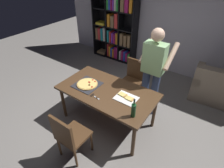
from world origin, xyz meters
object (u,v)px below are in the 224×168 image
object	(u,v)px
bookshelf	(116,29)
chair_near_camera	(69,135)
pepperoni_pizza_on_tray	(87,84)
wine_bottle	(134,110)
chair_far_side	(133,77)
dining_table	(107,94)
kitchen_scissors	(94,96)
person_serving_pizza	(153,69)

from	to	relation	value
bookshelf	chair_near_camera	bearing A→B (deg)	-66.65
pepperoni_pizza_on_tray	wine_bottle	world-z (taller)	wine_bottle
chair_far_side	bookshelf	xyz separation A→B (m)	(-1.43, 1.43, 0.41)
dining_table	bookshelf	world-z (taller)	bookshelf
bookshelf	kitchen_scissors	xyz separation A→B (m)	(1.35, -2.63, -0.17)
chair_far_side	kitchen_scissors	bearing A→B (deg)	-94.07
dining_table	wine_bottle	bearing A→B (deg)	-22.46
chair_near_camera	chair_far_side	bearing A→B (deg)	90.00
dining_table	wine_bottle	distance (m)	0.76
chair_far_side	wine_bottle	xyz separation A→B (m)	(0.68, -1.23, 0.36)
bookshelf	wine_bottle	size ratio (longest dim) A/B	6.17
chair_far_side	person_serving_pizza	world-z (taller)	person_serving_pizza
chair_near_camera	bookshelf	world-z (taller)	bookshelf
pepperoni_pizza_on_tray	bookshelf	bearing A→B (deg)	113.05
dining_table	person_serving_pizza	distance (m)	0.94
person_serving_pizza	wine_bottle	size ratio (longest dim) A/B	5.54
bookshelf	pepperoni_pizza_on_tray	distance (m)	2.66
dining_table	chair_near_camera	bearing A→B (deg)	-90.00
dining_table	kitchen_scissors	bearing A→B (deg)	-108.44
pepperoni_pizza_on_tray	wine_bottle	bearing A→B (deg)	-10.94
chair_far_side	kitchen_scissors	xyz separation A→B (m)	(-0.09, -1.21, 0.24)
chair_near_camera	kitchen_scissors	world-z (taller)	chair_near_camera
dining_table	bookshelf	bearing A→B (deg)	121.14
dining_table	person_serving_pizza	xyz separation A→B (m)	(0.50, 0.73, 0.32)
chair_near_camera	wine_bottle	size ratio (longest dim) A/B	2.85
dining_table	wine_bottle	size ratio (longest dim) A/B	5.42
bookshelf	kitchen_scissors	bearing A→B (deg)	-62.87
chair_near_camera	wine_bottle	distance (m)	1.02
person_serving_pizza	pepperoni_pizza_on_tray	bearing A→B (deg)	-138.11
bookshelf	person_serving_pizza	size ratio (longest dim) A/B	1.11
pepperoni_pizza_on_tray	kitchen_scissors	world-z (taller)	pepperoni_pizza_on_tray
bookshelf	wine_bottle	bearing A→B (deg)	-51.49
bookshelf	wine_bottle	world-z (taller)	bookshelf
chair_far_side	wine_bottle	bearing A→B (deg)	-61.10
chair_far_side	pepperoni_pizza_on_tray	xyz separation A→B (m)	(-0.39, -1.02, 0.25)
dining_table	chair_near_camera	distance (m)	0.96
chair_near_camera	kitchen_scissors	distance (m)	0.74
chair_far_side	pepperoni_pizza_on_tray	distance (m)	1.12
person_serving_pizza	wine_bottle	distance (m)	1.03
dining_table	wine_bottle	world-z (taller)	wine_bottle
wine_bottle	kitchen_scissors	xyz separation A→B (m)	(-0.76, 0.02, -0.11)
chair_far_side	bookshelf	distance (m)	2.06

